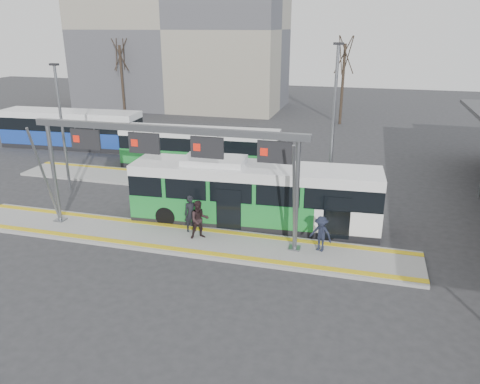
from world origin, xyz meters
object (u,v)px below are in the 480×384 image
object	(u,v)px
hero_bus	(254,195)
passenger_b	(199,220)
gantry	(168,149)
passenger_a	(191,214)
passenger_c	(321,234)

from	to	relation	value
hero_bus	passenger_b	distance (m)	3.29
gantry	passenger_a	bearing A→B (deg)	38.05
gantry	hero_bus	xyz separation A→B (m)	(3.33, 2.62, -2.76)
hero_bus	passenger_a	bearing A→B (deg)	-145.28
passenger_a	passenger_c	distance (m)	6.21
gantry	passenger_c	world-z (taller)	gantry
gantry	passenger_b	bearing A→B (deg)	-0.23
passenger_a	passenger_b	world-z (taller)	passenger_b
passenger_a	gantry	bearing A→B (deg)	-175.34
passenger_c	gantry	bearing A→B (deg)	-156.96
passenger_c	passenger_b	bearing A→B (deg)	-156.55
passenger_c	passenger_a	bearing A→B (deg)	-162.31
gantry	passenger_a	world-z (taller)	gantry
passenger_a	passenger_b	bearing A→B (deg)	-76.52
passenger_c	hero_bus	bearing A→B (deg)	167.56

